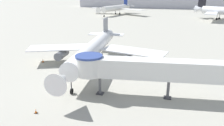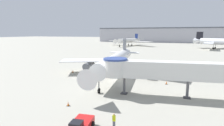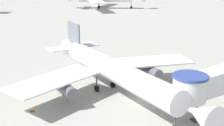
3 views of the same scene
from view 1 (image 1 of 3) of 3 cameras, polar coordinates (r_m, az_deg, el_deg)
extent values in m
plane|color=#9E9B8E|center=(42.27, -3.82, -2.85)|extent=(800.00, 800.00, 0.00)
cylinder|color=white|center=(44.44, -5.27, 3.37)|extent=(5.59, 25.93, 3.14)
cone|color=white|center=(30.28, -13.26, -4.40)|extent=(3.45, 3.74, 3.14)
cone|color=white|center=(57.66, -1.57, 6.94)|extent=(3.57, 4.99, 3.14)
cube|color=white|center=(49.89, -13.58, 3.95)|extent=(14.41, 10.30, 0.22)
cube|color=white|center=(45.87, 5.69, 3.13)|extent=(14.21, 8.19, 0.22)
cube|color=slate|center=(56.94, -1.65, 9.68)|extent=(0.66, 4.41, 4.08)
cube|color=white|center=(57.78, -1.53, 7.52)|extent=(9.34, 3.94, 0.18)
cylinder|color=#565960|center=(48.46, -13.01, 2.21)|extent=(2.14, 4.55, 1.73)
cylinder|color=#565960|center=(44.87, 4.12, 1.34)|extent=(2.14, 4.55, 1.73)
cylinder|color=#4C4C51|center=(34.34, -10.57, -5.90)|extent=(0.18, 0.18, 1.80)
cylinder|color=black|center=(34.72, -10.48, -7.25)|extent=(0.35, 0.92, 0.90)
cylinder|color=#4C4C51|center=(48.47, -5.79, 1.60)|extent=(0.22, 0.22, 1.80)
cylinder|color=black|center=(48.74, -5.76, 0.59)|extent=(0.48, 0.93, 0.90)
cylinder|color=#4C4C51|center=(47.79, -2.53, 1.43)|extent=(0.22, 0.22, 1.80)
cylinder|color=black|center=(48.06, -2.52, 0.40)|extent=(0.48, 0.93, 0.90)
cube|color=silver|center=(32.18, 11.39, -1.60)|extent=(19.94, 5.26, 2.80)
cylinder|color=silver|center=(33.03, -5.97, -0.80)|extent=(3.90, 3.90, 2.80)
cylinder|color=navy|center=(32.55, -6.06, 1.78)|extent=(4.10, 4.09, 0.30)
cylinder|color=#56565B|center=(33.79, -3.18, -5.65)|extent=(0.44, 0.44, 3.10)
cube|color=#333338|center=(34.42, -3.14, -7.91)|extent=(1.10, 1.10, 0.12)
cylinder|color=#56565B|center=(33.47, 14.47, -6.48)|extent=(0.44, 0.44, 3.10)
cube|color=#333338|center=(34.11, 14.27, -8.75)|extent=(1.10, 1.10, 0.12)
cube|color=black|center=(31.05, -19.23, -12.23)|extent=(0.40, 0.40, 0.04)
cone|color=orange|center=(30.89, -19.30, -11.70)|extent=(0.27, 0.27, 0.62)
cylinder|color=white|center=(30.85, -19.31, -11.58)|extent=(0.15, 0.15, 0.07)
cube|color=black|center=(40.61, 9.73, -3.97)|extent=(0.42, 0.42, 0.04)
cone|color=orange|center=(40.48, 9.76, -3.51)|extent=(0.29, 0.29, 0.65)
cylinder|color=white|center=(40.46, 9.76, -3.41)|extent=(0.16, 0.16, 0.08)
cube|color=black|center=(51.27, -17.55, 0.20)|extent=(0.48, 0.48, 0.04)
cone|color=orange|center=(51.16, -17.60, 0.62)|extent=(0.33, 0.33, 0.75)
cylinder|color=white|center=(51.13, -17.61, 0.72)|extent=(0.18, 0.18, 0.09)
cone|color=silver|center=(138.34, 22.14, 12.85)|extent=(7.35, 6.57, 4.09)
cube|color=silver|center=(125.48, 24.51, 11.78)|extent=(8.45, 16.39, 0.22)
cube|color=black|center=(137.99, 22.45, 14.34)|extent=(4.00, 2.39, 5.32)
cube|color=silver|center=(138.41, 22.06, 13.16)|extent=(7.92, 10.78, 0.18)
cylinder|color=#4C4C51|center=(133.12, 25.73, 10.82)|extent=(0.22, 0.22, 2.35)
cylinder|color=black|center=(133.25, 25.66, 10.32)|extent=(1.15, 0.89, 1.10)
cylinder|color=#4C4C51|center=(136.58, 26.28, 10.89)|extent=(0.22, 0.22, 2.35)
cylinder|color=black|center=(136.70, 26.21, 10.41)|extent=(1.15, 0.89, 1.10)
cylinder|color=white|center=(145.59, 0.79, 14.14)|extent=(10.60, 27.77, 3.53)
cone|color=white|center=(130.99, -3.10, 13.63)|extent=(4.42, 4.67, 3.53)
cone|color=white|center=(158.84, 3.62, 14.46)|extent=(4.78, 6.03, 3.53)
cube|color=white|center=(154.36, -2.09, 14.14)|extent=(18.38, 6.86, 0.22)
cube|color=white|center=(143.82, 5.38, 13.76)|extent=(18.40, 14.81, 0.22)
cube|color=navy|center=(158.42, 3.60, 15.61)|extent=(1.47, 4.71, 4.59)
cube|color=white|center=(159.04, 3.67, 14.69)|extent=(12.75, 6.43, 0.18)
cylinder|color=#4C4C51|center=(134.60, -2.10, 12.58)|extent=(0.18, 0.18, 2.03)
cylinder|color=black|center=(134.71, -2.10, 12.15)|extent=(0.54, 1.13, 1.10)
cylinder|color=#4C4C51|center=(149.62, 0.93, 13.18)|extent=(0.22, 0.22, 2.03)
cylinder|color=black|center=(149.72, 0.93, 12.79)|extent=(0.67, 1.17, 1.10)
cylinder|color=#4C4C51|center=(148.07, 2.03, 13.12)|extent=(0.22, 0.22, 2.03)
cylinder|color=black|center=(148.16, 2.02, 12.73)|extent=(0.67, 1.17, 1.10)
camera|label=2|loc=(5.61, -34.51, -47.42)|focal=28.00mm
camera|label=3|loc=(34.86, -71.62, 10.57)|focal=50.00mm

